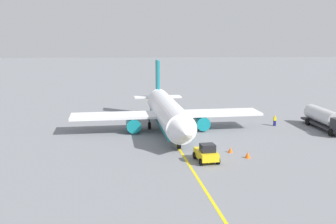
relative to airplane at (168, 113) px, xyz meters
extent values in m
plane|color=slate|center=(0.45, 0.04, -2.77)|extent=(400.00, 400.00, 0.00)
cylinder|color=white|center=(0.45, 0.04, 0.18)|extent=(23.03, 6.14, 3.92)
cube|color=teal|center=(0.45, 0.04, -0.89)|extent=(21.70, 5.31, 1.10)
cone|color=white|center=(13.03, 1.29, 0.18)|extent=(3.52, 4.05, 3.76)
cone|color=white|center=(-12.76, -1.26, 0.57)|extent=(4.73, 3.75, 3.33)
cube|color=teal|center=(-12.13, -1.20, 4.54)|extent=(3.22, 0.67, 5.20)
cube|color=white|center=(-12.13, -1.20, 0.58)|extent=(3.22, 8.60, 0.24)
cube|color=white|center=(-0.55, -0.05, -0.31)|extent=(7.62, 29.19, 0.36)
cylinder|color=teal|center=(-0.26, 5.20, -1.56)|extent=(3.39, 2.41, 2.10)
cylinder|color=teal|center=(0.76, -5.15, -1.56)|extent=(3.39, 2.41, 2.10)
cylinder|color=#4C4C51|center=(9.88, 0.98, -1.61)|extent=(0.24, 0.24, 1.23)
cylinder|color=black|center=(9.88, 0.98, -2.22)|extent=(1.13, 0.51, 1.10)
cylinder|color=#4C4C51|center=(-1.80, 2.43, -1.61)|extent=(0.24, 0.24, 1.23)
cylinder|color=black|center=(-1.80, 2.43, -2.22)|extent=(1.13, 0.51, 1.10)
cylinder|color=#4C4C51|center=(-1.28, -2.74, -1.61)|extent=(0.24, 0.24, 1.23)
cylinder|color=black|center=(-1.28, -2.74, -2.22)|extent=(1.13, 0.51, 1.10)
cube|color=#2D2D33|center=(-0.10, 24.19, -2.07)|extent=(10.82, 3.30, 0.30)
cylinder|color=silver|center=(-0.70, 24.15, -0.77)|extent=(8.01, 2.89, 2.30)
cylinder|color=black|center=(4.51, 23.29, -2.22)|extent=(1.12, 0.43, 1.10)
cylinder|color=black|center=(-2.93, 25.23, -2.22)|extent=(1.12, 0.43, 1.10)
cylinder|color=black|center=(-2.74, 22.74, -2.22)|extent=(1.12, 0.43, 1.10)
cube|color=yellow|center=(15.35, 3.71, -1.92)|extent=(3.88, 2.57, 0.90)
cube|color=black|center=(15.84, 3.79, -1.02)|extent=(1.64, 1.81, 0.90)
cylinder|color=black|center=(14.23, 2.51, -2.37)|extent=(0.84, 0.43, 0.80)
cylinder|color=black|center=(13.90, 4.48, -2.37)|extent=(0.84, 0.43, 0.80)
cylinder|color=black|center=(16.79, 2.94, -2.37)|extent=(0.84, 0.43, 0.80)
cylinder|color=black|center=(16.46, 4.91, -2.37)|extent=(0.84, 0.43, 0.80)
cube|color=navy|center=(-2.70, 17.32, -2.35)|extent=(0.44, 0.32, 0.85)
cube|color=yellow|center=(-2.70, 17.32, -1.62)|extent=(0.52, 0.36, 0.60)
sphere|color=tan|center=(-2.70, 17.32, -1.18)|extent=(0.24, 0.24, 0.24)
cone|color=#F2590F|center=(14.25, 8.83, -2.41)|extent=(0.66, 0.66, 0.74)
cone|color=#F2590F|center=(11.89, 7.23, -2.44)|extent=(0.61, 0.61, 0.68)
cube|color=yellow|center=(0.45, 0.04, -2.77)|extent=(63.24, 6.56, 0.01)
camera|label=1|loc=(60.18, -2.89, 11.66)|focal=43.57mm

